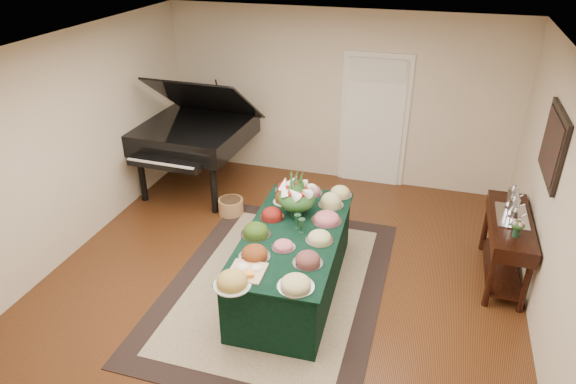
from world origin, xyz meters
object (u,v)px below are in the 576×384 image
(floral_centerpiece, at_px, (297,194))
(grand_piano, at_px, (195,133))
(buffet_table, at_px, (293,261))
(mahogany_sideboard, at_px, (509,233))

(floral_centerpiece, height_order, grand_piano, grand_piano)
(floral_centerpiece, bearing_deg, grand_piano, 141.78)
(buffet_table, bearing_deg, mahogany_sideboard, 21.68)
(floral_centerpiece, bearing_deg, buffet_table, -79.32)
(buffet_table, relative_size, mahogany_sideboard, 1.61)
(buffet_table, height_order, mahogany_sideboard, mahogany_sideboard)
(floral_centerpiece, bearing_deg, mahogany_sideboard, 12.25)
(grand_piano, distance_m, mahogany_sideboard, 4.63)
(buffet_table, height_order, floral_centerpiece, floral_centerpiece)
(buffet_table, xyz_separation_m, mahogany_sideboard, (2.32, 0.92, 0.24))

